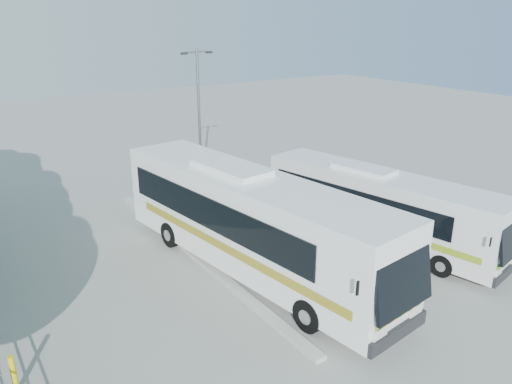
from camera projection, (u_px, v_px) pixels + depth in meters
ground at (268, 260)px, 20.00m from camera, size 100.00×100.00×0.00m
kerb_divider at (194, 254)px, 20.37m from camera, size 0.40×16.00×0.15m
coach_main at (250, 220)px, 18.63m from camera, size 4.45×13.67×3.73m
coach_adjacent at (380, 205)px, 21.19m from camera, size 4.29×11.09×3.02m
lamppost at (199, 113)px, 27.25m from camera, size 1.88×0.34×7.68m
bollard at (14, 374)px, 12.78m from camera, size 0.18×0.18×1.11m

